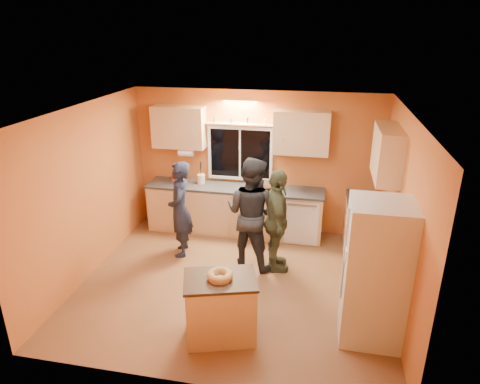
% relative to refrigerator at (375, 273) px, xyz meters
% --- Properties ---
extents(ground, '(4.50, 4.50, 0.00)m').
position_rel_refrigerator_xyz_m(ground, '(-1.89, 0.80, -0.90)').
color(ground, brown).
rests_on(ground, ground).
extents(room_shell, '(4.54, 4.04, 2.61)m').
position_rel_refrigerator_xyz_m(room_shell, '(-1.77, 1.21, 0.72)').
color(room_shell, '#B8732F').
rests_on(room_shell, ground).
extents(back_counter, '(4.23, 0.62, 0.90)m').
position_rel_refrigerator_xyz_m(back_counter, '(-1.88, 2.50, -0.45)').
color(back_counter, tan).
rests_on(back_counter, ground).
extents(right_counter, '(0.62, 1.84, 0.90)m').
position_rel_refrigerator_xyz_m(right_counter, '(0.06, 1.30, -0.45)').
color(right_counter, tan).
rests_on(right_counter, ground).
extents(refrigerator, '(0.72, 0.70, 1.80)m').
position_rel_refrigerator_xyz_m(refrigerator, '(0.00, 0.00, 0.00)').
color(refrigerator, silver).
rests_on(refrigerator, ground).
extents(island, '(1.00, 0.81, 0.84)m').
position_rel_refrigerator_xyz_m(island, '(-1.80, -0.39, -0.48)').
color(island, tan).
rests_on(island, ground).
extents(bundt_pastry, '(0.31, 0.31, 0.09)m').
position_rel_refrigerator_xyz_m(bundt_pastry, '(-1.80, -0.39, -0.02)').
color(bundt_pastry, tan).
rests_on(bundt_pastry, island).
extents(person_left, '(0.52, 0.67, 1.62)m').
position_rel_refrigerator_xyz_m(person_left, '(-2.95, 1.53, -0.09)').
color(person_left, black).
rests_on(person_left, ground).
extents(person_center, '(1.05, 0.93, 1.80)m').
position_rel_refrigerator_xyz_m(person_center, '(-1.74, 1.42, 0.00)').
color(person_center, black).
rests_on(person_center, ground).
extents(person_right, '(0.62, 1.04, 1.65)m').
position_rel_refrigerator_xyz_m(person_right, '(-1.33, 1.34, -0.07)').
color(person_right, '#333723').
rests_on(person_right, ground).
extents(mixing_bowl, '(0.50, 0.50, 0.10)m').
position_rel_refrigerator_xyz_m(mixing_bowl, '(-1.67, 2.51, 0.05)').
color(mixing_bowl, black).
rests_on(mixing_bowl, back_counter).
extents(utensil_crock, '(0.14, 0.14, 0.17)m').
position_rel_refrigerator_xyz_m(utensil_crock, '(-2.88, 2.57, 0.09)').
color(utensil_crock, '#EFE0C8').
rests_on(utensil_crock, back_counter).
extents(potted_plant, '(0.38, 0.36, 0.33)m').
position_rel_refrigerator_xyz_m(potted_plant, '(0.13, 0.68, 0.17)').
color(potted_plant, gray).
rests_on(potted_plant, right_counter).
extents(red_box, '(0.18, 0.16, 0.07)m').
position_rel_refrigerator_xyz_m(red_box, '(0.13, 1.29, 0.04)').
color(red_box, '#B22D1B').
rests_on(red_box, right_counter).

